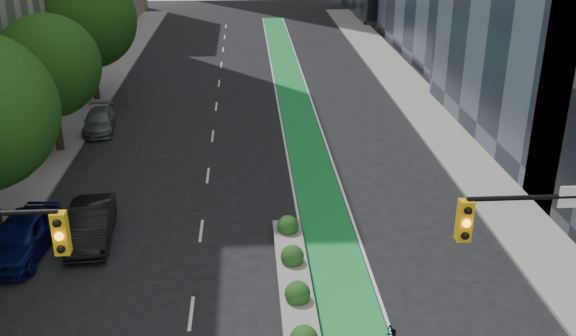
{
  "coord_description": "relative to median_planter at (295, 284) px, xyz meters",
  "views": [
    {
      "loc": [
        -0.39,
        -12.71,
        13.31
      ],
      "look_at": [
        1.25,
        11.65,
        3.0
      ],
      "focal_mm": 40.0,
      "sensor_mm": 36.0,
      "label": 1
    }
  ],
  "objects": [
    {
      "name": "sidewalk_right",
      "position": [
        10.6,
        17.96,
        -0.3
      ],
      "size": [
        3.6,
        90.0,
        0.15
      ],
      "primitive_type": "cube",
      "color": "gray",
      "rests_on": "ground"
    },
    {
      "name": "parked_car_left_mid",
      "position": [
        -8.2,
        4.46,
        0.4
      ],
      "size": [
        2.01,
        4.78,
        1.54
      ],
      "primitive_type": "imported",
      "rotation": [
        0.0,
        0.0,
        0.08
      ],
      "color": "black",
      "rests_on": "ground"
    },
    {
      "name": "bike_lane_paint",
      "position": [
        1.8,
        22.96,
        -0.37
      ],
      "size": [
        2.2,
        70.0,
        0.01
      ],
      "primitive_type": "cube",
      "color": "green",
      "rests_on": "ground"
    },
    {
      "name": "sidewalk_left",
      "position": [
        -13.0,
        17.96,
        -0.3
      ],
      "size": [
        3.6,
        90.0,
        0.15
      ],
      "primitive_type": "cube",
      "color": "gray",
      "rests_on": "ground"
    },
    {
      "name": "parked_car_left_far",
      "position": [
        -10.7,
        18.44,
        0.26
      ],
      "size": [
        2.21,
        4.49,
        1.26
      ],
      "primitive_type": "imported",
      "rotation": [
        0.0,
        0.0,
        0.11
      ],
      "color": "slate",
      "rests_on": "ground"
    },
    {
      "name": "median_planter",
      "position": [
        0.0,
        0.0,
        0.0
      ],
      "size": [
        1.2,
        10.26,
        1.1
      ],
      "color": "gray",
      "rests_on": "ground"
    },
    {
      "name": "tree_midfar",
      "position": [
        -12.2,
        14.96,
        4.57
      ],
      "size": [
        5.6,
        5.6,
        7.76
      ],
      "color": "black",
      "rests_on": "ground"
    },
    {
      "name": "tree_far",
      "position": [
        -12.2,
        24.96,
        5.32
      ],
      "size": [
        6.6,
        6.6,
        9.0
      ],
      "color": "black",
      "rests_on": "ground"
    },
    {
      "name": "parked_car_left_near",
      "position": [
        -10.7,
        3.5,
        0.47
      ],
      "size": [
        2.38,
        5.07,
        1.68
      ],
      "primitive_type": "imported",
      "rotation": [
        0.0,
        0.0,
        -0.08
      ],
      "color": "#0C114C",
      "rests_on": "ground"
    }
  ]
}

